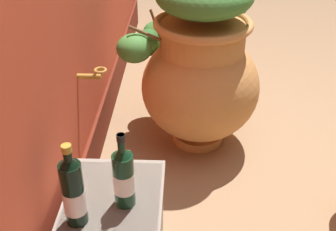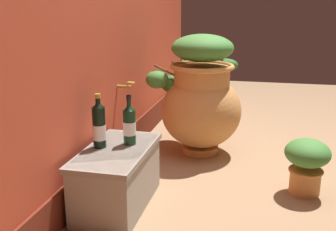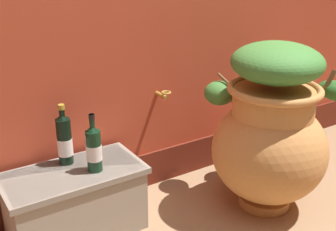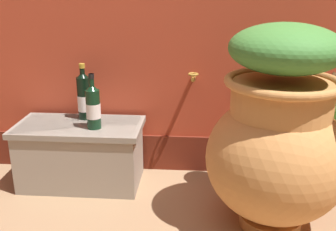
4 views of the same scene
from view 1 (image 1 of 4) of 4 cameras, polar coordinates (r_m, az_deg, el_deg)
name	(u,v)px [view 1 (image 1 of 4)]	position (r m, az deg, el deg)	size (l,w,h in m)	color
ground_plane	(316,184)	(2.21, 19.18, -8.62)	(7.00, 7.00, 0.00)	#9E7A56
terracotta_urn	(199,67)	(2.18, 4.14, 6.50)	(0.73, 0.71, 0.91)	#D68E4C
wine_bottle_left	(124,176)	(1.43, -5.97, -8.06)	(0.07, 0.07, 0.29)	black
wine_bottle_middle	(73,191)	(1.39, -12.59, -9.82)	(0.07, 0.07, 0.31)	black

